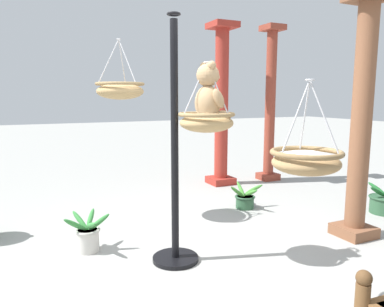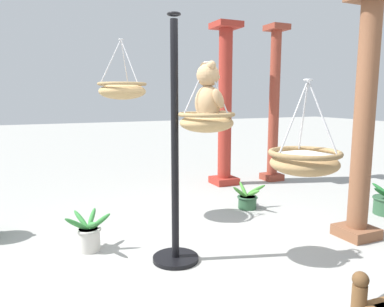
{
  "view_description": "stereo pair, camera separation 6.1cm",
  "coord_description": "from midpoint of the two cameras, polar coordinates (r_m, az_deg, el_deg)",
  "views": [
    {
      "loc": [
        2.98,
        -1.3,
        1.56
      ],
      "look_at": [
        0.02,
        0.09,
        1.05
      ],
      "focal_mm": 34.28,
      "sensor_mm": 36.0,
      "label": 1
    },
    {
      "loc": [
        3.0,
        -1.25,
        1.56
      ],
      "look_at": [
        0.02,
        0.09,
        1.05
      ],
      "focal_mm": 34.28,
      "sensor_mm": 36.0,
      "label": 2
    }
  ],
  "objects": [
    {
      "name": "ground_plane",
      "position": [
        3.61,
        -1.96,
        -16.84
      ],
      "size": [
        40.0,
        40.0,
        0.0
      ],
      "primitive_type": "plane",
      "color": "#9E9E99"
    },
    {
      "name": "display_pole_central",
      "position": [
        3.45,
        -3.17,
        -5.77
      ],
      "size": [
        0.44,
        0.44,
        2.29
      ],
      "color": "black",
      "rests_on": "ground"
    },
    {
      "name": "hanging_basket_with_teddy",
      "position": [
        3.31,
        1.75,
        5.07
      ],
      "size": [
        0.51,
        0.51,
        0.63
      ],
      "color": "tan"
    },
    {
      "name": "teddy_bear",
      "position": [
        3.32,
        2.14,
        8.98
      ],
      "size": [
        0.36,
        0.32,
        0.53
      ],
      "color": "tan"
    },
    {
      "name": "hanging_basket_left_high",
      "position": [
        4.61,
        -11.49,
        9.65
      ],
      "size": [
        0.6,
        0.6,
        0.72
      ],
      "color": "tan"
    },
    {
      "name": "hanging_basket_right_low",
      "position": [
        2.58,
        16.68,
        -1.05
      ],
      "size": [
        0.49,
        0.49,
        0.64
      ],
      "color": "#A37F51"
    },
    {
      "name": "greenhouse_pillar_left",
      "position": [
        4.37,
        24.47,
        4.23
      ],
      "size": [
        0.41,
        0.41,
        2.64
      ],
      "color": "brown",
      "rests_on": "ground"
    },
    {
      "name": "greenhouse_pillar_right",
      "position": [
        6.99,
        11.81,
        7.05
      ],
      "size": [
        0.36,
        0.36,
        2.84
      ],
      "color": "brown",
      "rests_on": "ground"
    },
    {
      "name": "greenhouse_pillar_far_back",
      "position": [
        6.53,
        4.34,
        7.02
      ],
      "size": [
        0.45,
        0.45,
        2.82
      ],
      "color": "#9E2D23",
      "rests_on": "ground"
    },
    {
      "name": "potted_plant_fern_front",
      "position": [
        5.27,
        7.93,
        -7.06
      ],
      "size": [
        0.52,
        0.54,
        0.36
      ],
      "color": "#2D5638",
      "rests_on": "ground"
    },
    {
      "name": "potted_plant_bushy_green",
      "position": [
        3.97,
        -16.37,
        -12.1
      ],
      "size": [
        0.51,
        0.48,
        0.4
      ],
      "color": "beige",
      "rests_on": "ground"
    }
  ]
}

